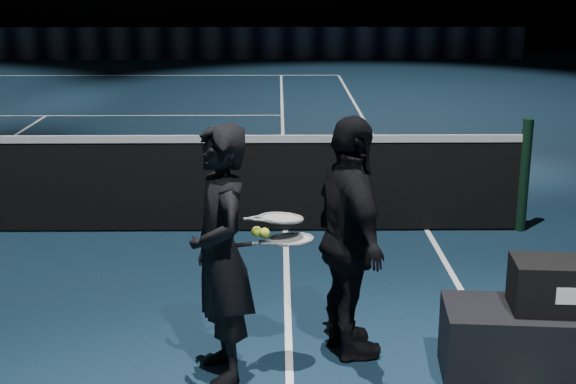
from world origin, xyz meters
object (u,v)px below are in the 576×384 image
racket_upper (281,218)px  tennis_balls (261,229)px  player_b (350,239)px  player_a (221,254)px  player_bench (571,345)px  racket_lower (291,239)px

racket_upper → tennis_balls: bearing=-170.4°
racket_upper → player_b: bearing=-9.1°
player_a → player_b: same height
player_bench → racket_lower: bearing=177.1°
tennis_balls → racket_lower: bearing=17.2°
player_b → tennis_balls: (-0.57, -0.19, 0.13)m
player_bench → racket_upper: 1.94m
player_b → racket_lower: (-0.38, -0.13, 0.05)m
player_a → racket_upper: bearing=96.2°
player_a → racket_upper: player_a is taller
player_bench → player_b: bearing=169.6°
player_a → player_b: (0.81, 0.27, 0.00)m
player_b → racket_upper: size_ratio=2.34×
racket_lower → racket_upper: 0.15m
player_b → tennis_balls: 0.61m
player_a → racket_lower: 0.45m
player_a → racket_upper: (0.37, 0.17, 0.18)m
racket_upper → tennis_balls: racket_upper is taller
tennis_balls → player_b: bearing=18.2°
player_bench → tennis_balls: (-1.90, 0.19, 0.69)m
player_bench → player_a: 2.22m
racket_lower → racket_upper: (-0.06, 0.02, 0.13)m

